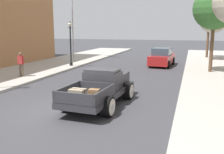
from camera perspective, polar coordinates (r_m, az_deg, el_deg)
ground_plane at (r=10.96m, az=-10.68°, el=-7.27°), size 140.00×140.00×0.00m
hotrod_truck_gunmetal at (r=11.53m, az=-2.26°, el=-2.29°), size 2.35×5.01×1.58m
car_background_red at (r=23.82m, az=11.14°, el=4.31°), size 2.12×4.42×1.65m
pedestrian_sidewalk_left at (r=18.30m, az=-19.74°, el=2.99°), size 0.53×0.22×1.65m
street_lamp_far at (r=22.66m, az=-9.30°, el=8.16°), size 0.50×0.32×3.85m
flagpole at (r=29.13m, az=-8.49°, el=15.39°), size 1.74×0.16×9.16m
street_tree_second at (r=20.56m, az=21.99°, el=14.01°), size 3.09×3.09×6.21m
street_tree_third at (r=28.62m, az=21.83°, el=12.07°), size 2.95×2.95×5.73m
street_tree_farthest at (r=31.03m, az=20.99°, el=12.40°), size 2.03×2.03×5.57m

